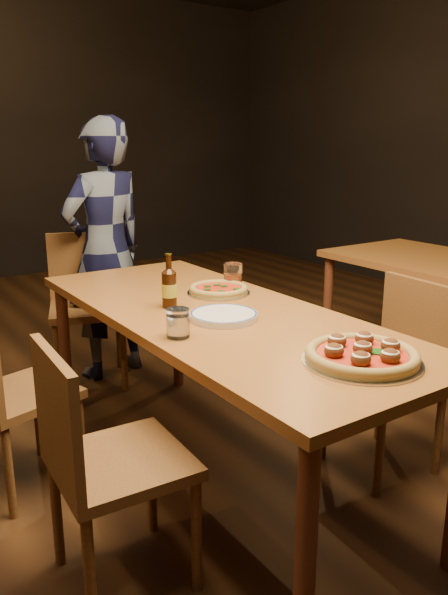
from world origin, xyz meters
TOP-DOWN VIEW (x-y plane):
  - ground at (0.00, 0.00)m, footprint 9.00×9.00m
  - room_shell at (0.00, 0.00)m, footprint 9.00×9.00m
  - table_main at (0.00, 0.00)m, footprint 0.80×2.00m
  - chair_main_nw at (-0.60, -0.35)m, footprint 0.43×0.43m
  - chair_main_sw at (-0.72, 0.39)m, footprint 0.48×0.48m
  - chair_main_e at (0.64, -0.35)m, footprint 0.44×0.44m
  - chair_end at (-0.07, 1.29)m, footprint 0.56×0.56m
  - pizza_meatball at (0.06, -0.73)m, footprint 0.38×0.38m
  - pizza_margherita at (0.17, 0.24)m, footprint 0.29×0.29m
  - plate_stack at (-0.04, -0.11)m, footprint 0.26×0.26m
  - beer_bottle at (-0.13, 0.16)m, footprint 0.06×0.06m
  - water_glass at (-0.29, -0.19)m, footprint 0.08×0.08m
  - amber_glass at (0.30, 0.31)m, footprint 0.09×0.09m
  - diner at (0.09, 1.36)m, footprint 0.64×0.49m

SIDE VIEW (x-z plane):
  - ground at x=0.00m, z-range 0.00..0.00m
  - chair_main_sw at x=-0.72m, z-range 0.00..0.84m
  - chair_main_nw at x=-0.60m, z-range 0.00..0.88m
  - chair_main_e at x=0.64m, z-range 0.00..0.88m
  - chair_end at x=-0.07m, z-range 0.00..0.93m
  - table_main at x=0.00m, z-range 0.30..1.05m
  - plate_stack at x=-0.04m, z-range 0.75..0.78m
  - pizza_margherita at x=0.17m, z-range 0.75..0.79m
  - pizza_meatball at x=0.06m, z-range 0.74..0.81m
  - diner at x=0.09m, z-range 0.00..1.57m
  - water_glass at x=-0.29m, z-range 0.75..0.85m
  - amber_glass at x=0.30m, z-range 0.75..0.86m
  - beer_bottle at x=-0.13m, z-range 0.72..0.94m
  - room_shell at x=0.00m, z-range -2.64..6.36m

